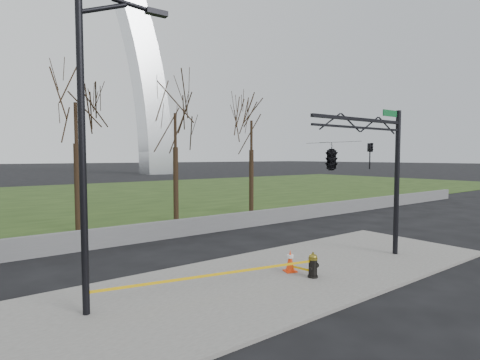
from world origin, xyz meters
TOP-DOWN VIEW (x-y plane):
  - ground at (0.00, 0.00)m, footprint 500.00×500.00m
  - sidewalk at (0.00, 0.00)m, footprint 18.00×6.00m
  - grass_strip at (0.00, 30.00)m, footprint 120.00×40.00m
  - guardrail at (0.00, 8.00)m, footprint 60.00×0.30m
  - gateway_arch at (0.00, 75.00)m, footprint 66.00×6.00m
  - tree_row at (-6.44, 12.00)m, footprint 33.11×4.00m
  - fire_hydrant at (0.63, -0.85)m, footprint 0.53×0.35m
  - traffic_cone at (0.46, 0.06)m, footprint 0.51×0.51m
  - street_light at (-6.03, 0.63)m, footprint 2.39×0.32m
  - traffic_signal_mast at (2.45, -0.72)m, footprint 5.10×2.50m
  - caution_tape at (-2.43, -0.14)m, footprint 6.87×1.50m

SIDE VIEW (x-z plane):
  - ground at x=0.00m, z-range 0.00..0.00m
  - grass_strip at x=0.00m, z-range 0.00..0.06m
  - sidewalk at x=0.00m, z-range 0.00..0.10m
  - guardrail at x=0.00m, z-range 0.00..0.90m
  - traffic_cone at x=0.46m, z-range 0.10..0.87m
  - fire_hydrant at x=0.63m, z-range 0.07..0.92m
  - caution_tape at x=-2.43m, z-range 0.40..0.83m
  - tree_row at x=-6.44m, z-range 0.00..7.69m
  - traffic_signal_mast at x=2.45m, z-range 1.15..7.15m
  - street_light at x=-6.03m, z-range 0.59..8.80m
  - gateway_arch at x=0.00m, z-range 0.00..65.00m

